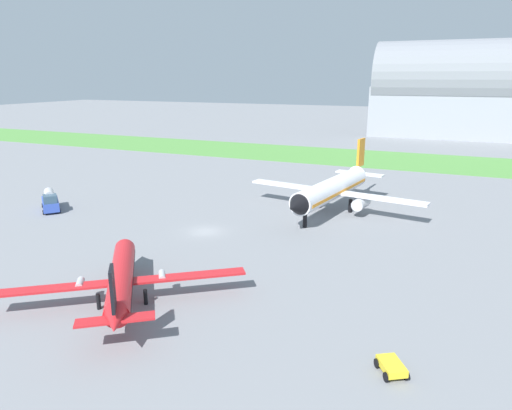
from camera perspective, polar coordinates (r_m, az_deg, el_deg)
ground_plane at (r=65.68m, az=-6.29°, el=-3.28°), size 600.00×600.00×0.00m
grass_taxiway_strip at (r=130.03m, az=9.13°, el=6.04°), size 360.00×28.00×0.08m
airplane_foreground_turboprop at (r=46.17m, az=-16.36°, el=-8.71°), size 20.25×17.90×7.18m
airplane_midfield_jet at (r=75.11m, az=9.54°, el=2.03°), size 29.75×29.31×10.56m
baggage_cart_near_gate at (r=37.23m, az=16.43°, el=-18.63°), size 2.74×2.94×0.90m
fuel_truck_midfield at (r=82.38m, az=-24.14°, el=0.47°), size 6.47×6.09×3.29m
hangar_distant at (r=184.34m, az=23.98°, el=12.68°), size 60.08×27.15×33.86m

